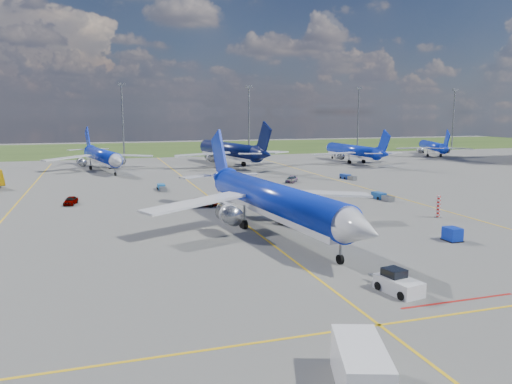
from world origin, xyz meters
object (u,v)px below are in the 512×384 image
object	(u,v)px
bg_jet_nnw	(103,170)
service_van	(361,368)
warning_post	(438,207)
baggage_tug_w	(382,197)
bg_jet_n	(229,166)
main_airliner	(273,231)
service_car_b	(202,202)
baggage_tug_c	(162,188)
baggage_tug_e	(348,177)
service_car_a	(71,201)
bg_jet_ne	(352,163)
service_car_c	(291,179)
bg_jet_ene	(432,156)
pushback_tug	(398,283)
uld_container	(452,234)

from	to	relation	value
bg_jet_nnw	service_van	bearing A→B (deg)	-95.71
warning_post	baggage_tug_w	distance (m)	14.57
warning_post	bg_jet_n	world-z (taller)	bg_jet_n
main_airliner	service_car_b	xyz separation A→B (m)	(-4.86, 18.33, 0.65)
baggage_tug_w	baggage_tug_c	xyz separation A→B (m)	(-33.03, 20.73, -0.02)
baggage_tug_e	baggage_tug_w	bearing A→B (deg)	-114.71
service_car_b	service_car_a	bearing A→B (deg)	85.00
bg_jet_ne	main_airliner	size ratio (longest dim) A/B	0.85
main_airliner	service_car_c	world-z (taller)	main_airliner
bg_jet_ne	baggage_tug_e	world-z (taller)	bg_jet_ne
service_car_c	baggage_tug_w	xyz separation A→B (m)	(6.70, -23.09, -0.14)
bg_jet_ne	service_car_b	bearing A→B (deg)	43.28
warning_post	bg_jet_ene	distance (m)	100.63
main_airliner	service_car_c	xyz separation A→B (m)	(17.53, 38.40, 0.64)
pushback_tug	service_van	xyz separation A→B (m)	(-9.82, -11.67, 0.46)
bg_jet_nnw	main_airliner	size ratio (longest dim) A/B	0.89
service_van	service_car_b	size ratio (longest dim) A/B	1.15
warning_post	bg_jet_nnw	distance (m)	83.52
service_car_c	baggage_tug_w	world-z (taller)	service_car_c
warning_post	baggage_tug_c	size ratio (longest dim) A/B	0.67
bg_jet_nnw	warning_post	bearing A→B (deg)	-71.14
bg_jet_ne	service_van	xyz separation A→B (m)	(-55.94, -104.65, 1.19)
baggage_tug_w	service_car_c	bearing A→B (deg)	102.03
bg_jet_ene	pushback_tug	size ratio (longest dim) A/B	6.13
uld_container	baggage_tug_w	xyz separation A→B (m)	(6.74, 25.44, -0.25)
service_car_c	service_car_a	bearing A→B (deg)	-126.37
main_airliner	baggage_tug_w	bearing A→B (deg)	25.58
pushback_tug	service_car_a	distance (m)	54.81
baggage_tug_w	baggage_tug_e	bearing A→B (deg)	70.76
bg_jet_ne	baggage_tug_w	bearing A→B (deg)	65.07
pushback_tug	baggage_tug_c	xyz separation A→B (m)	(-11.40, 58.24, -0.26)
bg_jet_nnw	baggage_tug_w	xyz separation A→B (m)	(43.01, -57.22, 0.49)
bg_jet_n	baggage_tug_w	world-z (taller)	bg_jet_n
bg_jet_nnw	service_car_b	size ratio (longest dim) A/B	8.07
baggage_tug_c	baggage_tug_e	size ratio (longest dim) A/B	0.97
bg_jet_ne	baggage_tug_c	size ratio (longest dim) A/B	8.07
main_airliner	baggage_tug_w	size ratio (longest dim) A/B	8.95
service_car_c	baggage_tug_c	size ratio (longest dim) A/B	0.98
warning_post	uld_container	distance (m)	12.68
uld_container	service_van	distance (m)	34.28
bg_jet_ne	uld_container	xyz separation A→B (m)	(-31.22, -80.91, 0.74)
bg_jet_nnw	bg_jet_ene	size ratio (longest dim) A/B	1.13
bg_jet_nnw	service_car_c	size ratio (longest dim) A/B	8.64
bg_jet_n	main_airliner	xyz separation A→B (m)	(-13.53, -73.19, 0.00)
bg_jet_ene	service_car_c	world-z (taller)	bg_jet_ene
warning_post	pushback_tug	distance (m)	31.36
warning_post	baggage_tug_c	distance (m)	48.13
service_car_a	uld_container	bearing A→B (deg)	-27.42
bg_jet_n	warning_post	bearing A→B (deg)	88.02
service_car_c	baggage_tug_e	distance (m)	13.24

